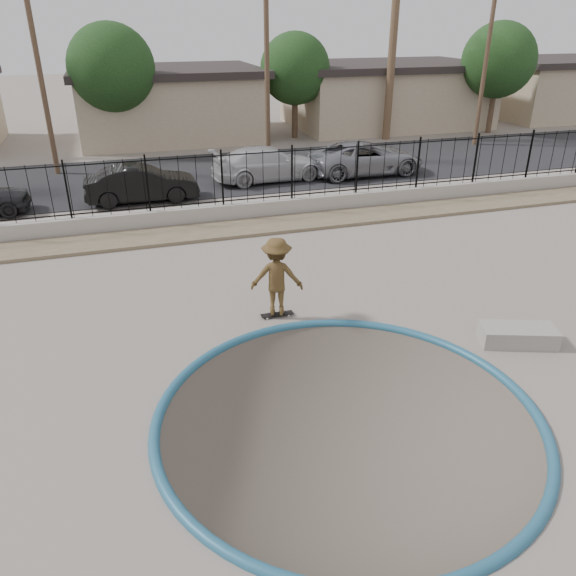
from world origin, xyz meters
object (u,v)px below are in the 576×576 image
Objects in this scene: concrete_ledge at (518,335)px; car_d at (366,158)px; skateboard at (277,314)px; skater at (277,281)px; car_c at (269,164)px; car_b at (142,184)px.

car_d is at bearing 78.81° from concrete_ledge.
skateboard is 0.15× the size of car_d.
skater is 0.39× the size of car_c.
skater is 0.36× the size of car_d.
car_d is at bearing -82.01° from car_b.
skater is 13.99m from car_d.
car_b is at bearing 118.37° from concrete_ledge.
car_c is (3.09, 12.00, 0.70)m from skateboard.
car_d is (4.48, -0.24, 0.01)m from car_c.
concrete_ledge is at bearing -151.40° from car_b.
skater is 12.39m from car_c.
skater is at bearing 161.08° from car_c.
concrete_ledge is at bearing -29.09° from skateboard.
skater is 0.45× the size of car_b.
car_c is 0.94× the size of car_d.
car_b is (-7.10, 13.14, 0.53)m from concrete_ledge.
skateboard is 0.49× the size of concrete_ledge.
car_d reaches higher than car_b.
car_c is at bearing -86.72° from skater.
concrete_ledge is 0.32× the size of car_c.
skater reaches higher than concrete_ledge.
skater reaches higher than car_c.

